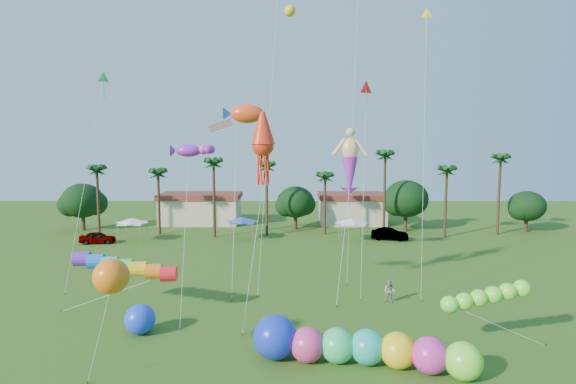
{
  "coord_description": "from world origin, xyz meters",
  "views": [
    {
      "loc": [
        0.11,
        -20.58,
        12.05
      ],
      "look_at": [
        0.0,
        10.0,
        9.0
      ],
      "focal_mm": 28.0,
      "sensor_mm": 36.0,
      "label": 1
    }
  ],
  "objects_px": {
    "blue_ball": "(140,319)",
    "caterpillar_inflatable": "(354,347)",
    "car_a": "(98,238)",
    "car_b": "(390,234)",
    "spectator_b": "(389,291)"
  },
  "relations": [
    {
      "from": "blue_ball",
      "to": "caterpillar_inflatable",
      "type": "bearing_deg",
      "value": -17.47
    },
    {
      "from": "car_a",
      "to": "car_b",
      "type": "xyz_separation_m",
      "value": [
        37.25,
        2.23,
        0.05
      ]
    },
    {
      "from": "car_a",
      "to": "spectator_b",
      "type": "distance_m",
      "value": 38.54
    },
    {
      "from": "car_b",
      "to": "spectator_b",
      "type": "distance_m",
      "value": 24.41
    },
    {
      "from": "caterpillar_inflatable",
      "to": "blue_ball",
      "type": "distance_m",
      "value": 13.88
    },
    {
      "from": "car_a",
      "to": "blue_ball",
      "type": "xyz_separation_m",
      "value": [
        14.49,
        -27.48,
        0.25
      ]
    },
    {
      "from": "caterpillar_inflatable",
      "to": "car_a",
      "type": "bearing_deg",
      "value": 143.52
    },
    {
      "from": "spectator_b",
      "to": "car_b",
      "type": "bearing_deg",
      "value": 108.37
    },
    {
      "from": "blue_ball",
      "to": "car_a",
      "type": "bearing_deg",
      "value": 117.8
    },
    {
      "from": "spectator_b",
      "to": "caterpillar_inflatable",
      "type": "height_order",
      "value": "caterpillar_inflatable"
    },
    {
      "from": "spectator_b",
      "to": "caterpillar_inflatable",
      "type": "xyz_separation_m",
      "value": [
        -4.2,
        -10.06,
        0.14
      ]
    },
    {
      "from": "car_b",
      "to": "blue_ball",
      "type": "bearing_deg",
      "value": 156.03
    },
    {
      "from": "car_b",
      "to": "caterpillar_inflatable",
      "type": "distance_m",
      "value": 35.19
    },
    {
      "from": "spectator_b",
      "to": "caterpillar_inflatable",
      "type": "distance_m",
      "value": 10.9
    },
    {
      "from": "car_a",
      "to": "caterpillar_inflatable",
      "type": "relative_size",
      "value": 0.35
    }
  ]
}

